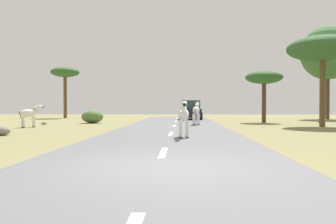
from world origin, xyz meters
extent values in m
plane|color=olive|center=(0.00, 0.00, 0.00)|extent=(90.00, 90.00, 0.00)
cube|color=slate|center=(-0.16, 0.00, 0.03)|extent=(6.00, 64.00, 0.05)
cube|color=silver|center=(-0.16, 2.00, 0.05)|extent=(0.16, 2.00, 0.01)
cube|color=silver|center=(-0.16, 8.00, 0.05)|extent=(0.16, 2.00, 0.01)
cube|color=silver|center=(-0.16, 14.00, 0.05)|extent=(0.16, 2.00, 0.01)
cube|color=silver|center=(-0.16, 20.00, 0.05)|extent=(0.16, 2.00, 0.01)
cube|color=silver|center=(-0.16, 26.00, 0.05)|extent=(0.16, 2.00, 0.01)
ellipsoid|color=silver|center=(0.39, 6.35, 0.94)|extent=(0.43, 1.02, 0.47)
cylinder|color=silver|center=(0.28, 6.02, 0.39)|extent=(0.10, 0.10, 0.68)
cylinder|color=#28231E|center=(0.28, 6.02, 0.07)|extent=(0.12, 0.12, 0.05)
cylinder|color=silver|center=(0.53, 6.02, 0.39)|extent=(0.10, 0.10, 0.68)
cylinder|color=#28231E|center=(0.53, 6.02, 0.07)|extent=(0.12, 0.12, 0.05)
cylinder|color=silver|center=(0.26, 6.67, 0.39)|extent=(0.10, 0.10, 0.68)
cylinder|color=#28231E|center=(0.26, 6.67, 0.07)|extent=(0.12, 0.12, 0.05)
cylinder|color=silver|center=(0.51, 6.68, 0.39)|extent=(0.10, 0.10, 0.68)
cylinder|color=#28231E|center=(0.51, 6.68, 0.07)|extent=(0.12, 0.12, 0.05)
cylinder|color=silver|center=(0.41, 5.87, 1.18)|extent=(0.19, 0.36, 0.40)
cube|color=black|center=(0.41, 5.87, 1.26)|extent=(0.05, 0.33, 0.28)
ellipsoid|color=silver|center=(0.42, 5.63, 1.33)|extent=(0.20, 0.44, 0.22)
ellipsoid|color=black|center=(0.42, 5.46, 1.31)|extent=(0.13, 0.16, 0.13)
cone|color=silver|center=(0.35, 5.74, 1.44)|extent=(0.08, 0.08, 0.13)
cone|color=silver|center=(0.48, 5.74, 1.44)|extent=(0.08, 0.08, 0.13)
cylinder|color=black|center=(0.38, 6.85, 0.85)|extent=(0.04, 0.14, 0.41)
ellipsoid|color=silver|center=(1.23, 15.08, 0.99)|extent=(0.62, 1.13, 0.50)
cylinder|color=silver|center=(1.43, 15.40, 0.41)|extent=(0.12, 0.12, 0.73)
cylinder|color=#28231E|center=(1.43, 15.40, 0.07)|extent=(0.14, 0.14, 0.05)
cylinder|color=silver|center=(1.16, 15.45, 0.41)|extent=(0.12, 0.12, 0.73)
cylinder|color=#28231E|center=(1.16, 15.45, 0.07)|extent=(0.14, 0.14, 0.05)
cylinder|color=silver|center=(1.30, 14.71, 0.41)|extent=(0.12, 0.12, 0.73)
cylinder|color=#28231E|center=(1.30, 14.71, 0.07)|extent=(0.14, 0.14, 0.05)
cylinder|color=silver|center=(1.04, 14.77, 0.41)|extent=(0.12, 0.12, 0.73)
cylinder|color=#28231E|center=(1.04, 14.77, 0.07)|extent=(0.14, 0.14, 0.05)
cylinder|color=silver|center=(1.33, 15.59, 1.25)|extent=(0.26, 0.41, 0.43)
cube|color=black|center=(1.33, 15.59, 1.34)|extent=(0.10, 0.35, 0.30)
ellipsoid|color=silver|center=(1.37, 15.83, 1.41)|extent=(0.28, 0.49, 0.23)
ellipsoid|color=black|center=(1.41, 16.01, 1.39)|extent=(0.16, 0.19, 0.14)
cone|color=silver|center=(1.42, 15.71, 1.53)|extent=(0.10, 0.10, 0.14)
cone|color=silver|center=(1.29, 15.73, 1.53)|extent=(0.10, 0.10, 0.14)
cylinder|color=black|center=(1.13, 14.56, 0.89)|extent=(0.07, 0.15, 0.43)
ellipsoid|color=silver|center=(-8.75, 12.86, 0.85)|extent=(0.95, 0.95, 0.46)
cylinder|color=silver|center=(-8.44, 13.00, 0.33)|extent=(0.14, 0.14, 0.66)
cylinder|color=#28231E|center=(-8.44, 13.00, 0.02)|extent=(0.16, 0.16, 0.04)
cylinder|color=silver|center=(-8.61, 13.17, 0.33)|extent=(0.14, 0.14, 0.66)
cylinder|color=#28231E|center=(-8.61, 13.17, 0.02)|extent=(0.16, 0.16, 0.04)
cylinder|color=silver|center=(-8.88, 12.55, 0.33)|extent=(0.14, 0.14, 0.66)
cylinder|color=#28231E|center=(-8.88, 12.55, 0.02)|extent=(0.16, 0.16, 0.04)
cylinder|color=silver|center=(-9.05, 12.73, 0.33)|extent=(0.14, 0.14, 0.66)
cylinder|color=#28231E|center=(-9.05, 12.73, 0.02)|extent=(0.16, 0.16, 0.04)
cylinder|color=silver|center=(-8.42, 13.19, 1.08)|extent=(0.37, 0.37, 0.39)
cube|color=black|center=(-8.42, 13.19, 1.16)|extent=(0.25, 0.25, 0.27)
ellipsoid|color=silver|center=(-8.26, 13.35, 1.23)|extent=(0.42, 0.42, 0.21)
ellipsoid|color=black|center=(-8.14, 13.47, 1.21)|extent=(0.19, 0.19, 0.13)
cone|color=silver|center=(-8.29, 13.23, 1.33)|extent=(0.11, 0.11, 0.12)
cone|color=silver|center=(-8.38, 13.32, 1.33)|extent=(0.11, 0.11, 0.12)
cylinder|color=black|center=(-9.09, 12.52, 0.76)|extent=(0.12, 0.12, 0.39)
cube|color=black|center=(1.09, 24.66, 0.63)|extent=(1.86, 4.23, 0.80)
cube|color=#334751|center=(1.09, 24.46, 1.41)|extent=(1.67, 2.23, 0.76)
cube|color=black|center=(1.05, 26.82, 0.36)|extent=(1.71, 0.19, 0.24)
cylinder|color=black|center=(1.97, 26.02, 0.39)|extent=(0.23, 0.68, 0.68)
cylinder|color=black|center=(0.17, 25.99, 0.39)|extent=(0.23, 0.68, 0.68)
cylinder|color=black|center=(2.01, 23.32, 0.39)|extent=(0.23, 0.68, 0.68)
cylinder|color=black|center=(0.21, 23.29, 0.39)|extent=(0.23, 0.68, 0.68)
cylinder|color=#4C3823|center=(14.50, 26.90, 2.19)|extent=(0.36, 0.36, 4.37)
sphere|color=#386633|center=(14.50, 26.90, 6.45)|extent=(5.19, 5.19, 5.19)
cylinder|color=#4C3823|center=(6.61, 19.55, 1.49)|extent=(0.32, 0.32, 2.97)
ellipsoid|color=#2D5628|center=(6.61, 19.55, 3.47)|extent=(2.84, 2.84, 0.99)
cylinder|color=brown|center=(-12.07, 28.71, 2.17)|extent=(0.36, 0.36, 4.35)
ellipsoid|color=#2D5628|center=(-12.07, 28.71, 4.87)|extent=(2.98, 2.98, 1.04)
cylinder|color=brown|center=(9.02, 14.62, 2.03)|extent=(0.35, 0.35, 4.07)
ellipsoid|color=#2D5628|center=(9.02, 14.62, 4.83)|extent=(4.33, 4.33, 1.52)
ellipsoid|color=#4C7038|center=(-6.32, 18.10, 0.48)|extent=(1.60, 1.44, 0.96)
ellipsoid|color=#A89E8C|center=(-9.06, 15.89, 0.11)|extent=(0.39, 0.28, 0.22)
ellipsoid|color=gray|center=(-7.45, 7.47, 0.20)|extent=(0.79, 0.60, 0.40)
ellipsoid|color=gray|center=(10.77, 19.06, 0.21)|extent=(0.70, 0.59, 0.43)
camera|label=1|loc=(0.34, -6.78, 1.26)|focal=36.31mm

